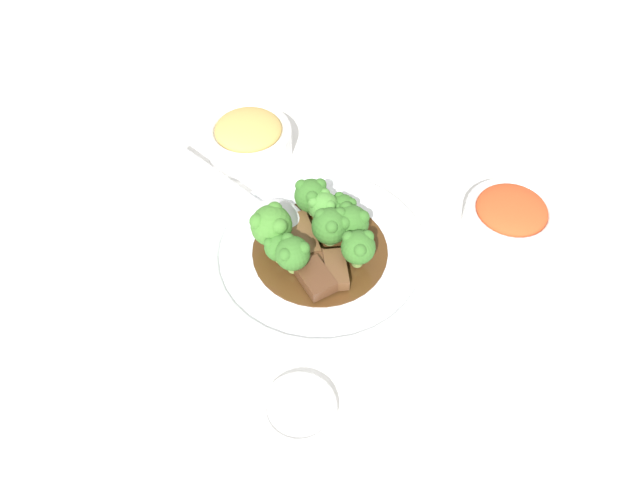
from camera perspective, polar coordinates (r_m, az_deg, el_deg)
ground_plane at (r=0.75m, az=0.00°, el=-1.65°), size 4.00×4.00×0.00m
main_plate at (r=0.74m, az=0.00°, el=-1.18°), size 0.26×0.26×0.02m
beef_strip_0 at (r=0.74m, az=-1.79°, el=0.42°), size 0.05×0.07×0.01m
beef_strip_1 at (r=0.72m, az=-0.29°, el=-1.76°), size 0.05×0.05×0.01m
beef_strip_2 at (r=0.70m, az=1.46°, el=-2.72°), size 0.03×0.05×0.01m
beef_strip_3 at (r=0.70m, az=-0.77°, el=-3.47°), size 0.05×0.06×0.02m
broccoli_floret_0 at (r=0.72m, az=2.82°, el=1.63°), size 0.04×0.04×0.05m
broccoli_floret_1 at (r=0.70m, az=3.52°, el=-0.65°), size 0.04×0.04×0.05m
broccoli_floret_2 at (r=0.71m, az=-4.49°, el=1.28°), size 0.05×0.05×0.06m
broccoli_floret_3 at (r=0.69m, az=-2.53°, el=-1.19°), size 0.04×0.04×0.05m
broccoli_floret_4 at (r=0.72m, az=0.93°, el=1.34°), size 0.04×0.04×0.05m
broccoli_floret_5 at (r=0.74m, az=0.28°, el=3.10°), size 0.04×0.04×0.05m
broccoli_floret_6 at (r=0.75m, az=2.10°, el=3.02°), size 0.03×0.03×0.04m
broccoli_floret_7 at (r=0.75m, az=-0.80°, el=4.12°), size 0.04×0.04×0.05m
broccoli_floret_8 at (r=0.70m, az=-3.76°, el=-0.57°), size 0.03×0.03×0.04m
serving_spoon at (r=0.76m, az=-4.46°, el=2.73°), size 0.20×0.16×0.01m
side_bowl_kimchi at (r=0.79m, az=16.92°, el=2.01°), size 0.11×0.11×0.05m
side_bowl_appetizer at (r=0.86m, az=-6.50°, el=9.33°), size 0.12×0.12×0.05m
sauce_dish at (r=0.64m, az=-1.76°, el=-15.13°), size 0.08×0.08×0.01m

